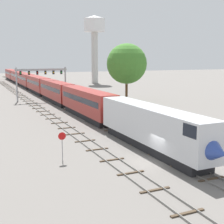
{
  "coord_description": "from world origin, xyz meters",
  "views": [
    {
      "loc": [
        -15.89,
        -25.54,
        10.0
      ],
      "look_at": [
        1.0,
        12.0,
        3.0
      ],
      "focal_mm": 50.9,
      "sensor_mm": 36.0,
      "label": 1
    }
  ],
  "objects": [
    {
      "name": "track_main",
      "position": [
        2.0,
        60.0,
        0.07
      ],
      "size": [
        2.6,
        200.0,
        0.16
      ],
      "color": "slate",
      "rests_on": "ground"
    },
    {
      "name": "trackside_tree_left",
      "position": [
        16.28,
        38.01,
        8.77
      ],
      "size": [
        8.94,
        8.94,
        13.25
      ],
      "color": "brown",
      "rests_on": "ground"
    },
    {
      "name": "passenger_train",
      "position": [
        2.0,
        66.75,
        2.61
      ],
      "size": [
        3.04,
        145.99,
        4.8
      ],
      "color": "silver",
      "rests_on": "ground"
    },
    {
      "name": "track_near",
      "position": [
        -3.5,
        40.0,
        0.07
      ],
      "size": [
        2.6,
        160.0,
        0.16
      ],
      "color": "slate",
      "rests_on": "ground"
    },
    {
      "name": "water_tower",
      "position": [
        30.74,
        95.03,
        20.22
      ],
      "size": [
        8.42,
        8.42,
        26.54
      ],
      "color": "beige",
      "rests_on": "ground"
    },
    {
      "name": "ground_plane",
      "position": [
        0.0,
        0.0,
        0.0
      ],
      "size": [
        400.0,
        400.0,
        0.0
      ],
      "primitive_type": "plane",
      "color": "slate"
    },
    {
      "name": "signal_gantry",
      "position": [
        -0.25,
        49.69,
        5.87
      ],
      "size": [
        12.1,
        0.49,
        7.94
      ],
      "color": "#999BA0",
      "rests_on": "ground"
    },
    {
      "name": "stop_sign",
      "position": [
        -8.0,
        3.9,
        1.87
      ],
      "size": [
        0.76,
        0.08,
        2.88
      ],
      "color": "gray",
      "rests_on": "ground"
    }
  ]
}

